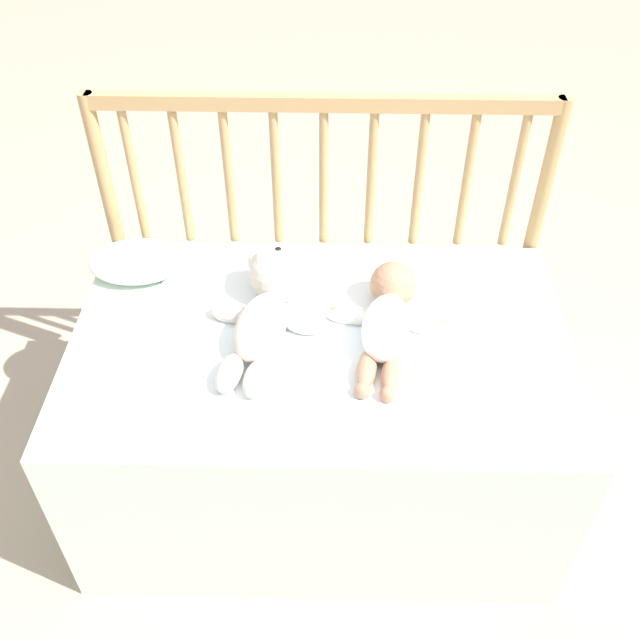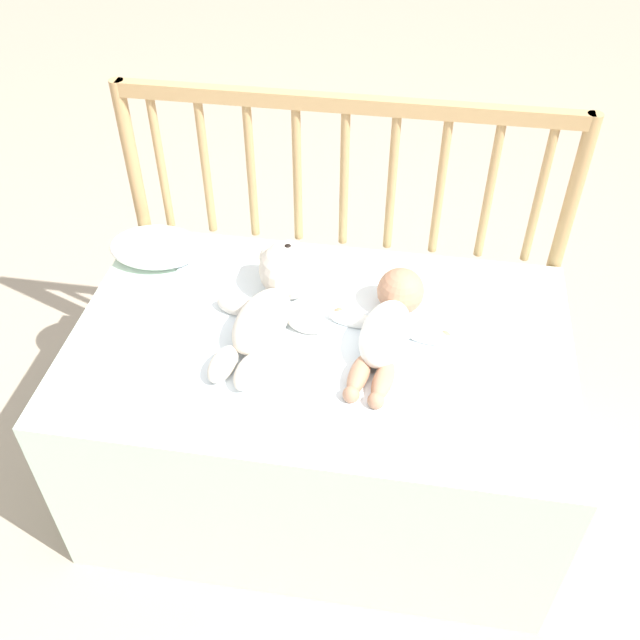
# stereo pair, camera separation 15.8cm
# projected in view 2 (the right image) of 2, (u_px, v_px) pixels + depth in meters

# --- Properties ---
(ground_plane) EXTENTS (12.00, 12.00, 0.00)m
(ground_plane) POSITION_uv_depth(u_px,v_px,m) (320.00, 476.00, 1.98)
(ground_plane) COLOR tan
(crib_mattress) EXTENTS (1.14, 0.71, 0.53)m
(crib_mattress) POSITION_uv_depth(u_px,v_px,m) (320.00, 414.00, 1.80)
(crib_mattress) COLOR silver
(crib_mattress) RESTS_ON ground_plane
(crib_rail) EXTENTS (1.14, 0.04, 0.94)m
(crib_rail) POSITION_uv_depth(u_px,v_px,m) (344.00, 203.00, 1.82)
(crib_rail) COLOR tan
(crib_rail) RESTS_ON ground_plane
(blanket) EXTENTS (0.79, 0.53, 0.01)m
(blanket) POSITION_uv_depth(u_px,v_px,m) (320.00, 340.00, 1.61)
(blanket) COLOR white
(blanket) RESTS_ON crib_mattress
(teddy_bear) EXTENTS (0.28, 0.43, 0.15)m
(teddy_bear) POSITION_uv_depth(u_px,v_px,m) (275.00, 296.00, 1.65)
(teddy_bear) COLOR silver
(teddy_bear) RESTS_ON crib_mattress
(baby) EXTENTS (0.30, 0.39, 0.11)m
(baby) POSITION_uv_depth(u_px,v_px,m) (389.00, 324.00, 1.59)
(baby) COLOR white
(baby) RESTS_ON crib_mattress
(small_pillow) EXTENTS (0.24, 0.18, 0.06)m
(small_pillow) POSITION_uv_depth(u_px,v_px,m) (156.00, 247.00, 1.83)
(small_pillow) COLOR white
(small_pillow) RESTS_ON crib_mattress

